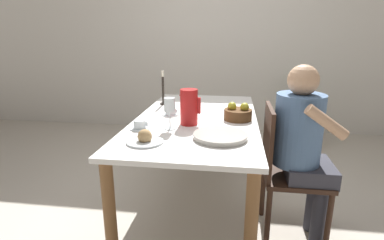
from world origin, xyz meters
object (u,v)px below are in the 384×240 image
object	(u,v)px
fruit_bowl	(238,113)
candlestick_tall	(163,92)
bread_plate	(145,139)
potted_plant	(304,115)
wine_glass_water	(170,106)
person_seated	(303,141)
serving_tray	(220,136)
red_pitcher	(189,107)
teacup_near_person	(140,125)
teacup_across	(171,112)
chair_person_side	(285,169)

from	to	relation	value
fruit_bowl	candlestick_tall	xyz separation A→B (m)	(-0.65, 0.41, 0.07)
bread_plate	potted_plant	world-z (taller)	bread_plate
wine_glass_water	candlestick_tall	bearing A→B (deg)	106.63
person_seated	serving_tray	xyz separation A→B (m)	(-0.52, -0.19, 0.07)
person_seated	fruit_bowl	xyz separation A→B (m)	(-0.41, 0.24, 0.10)
serving_tray	potted_plant	size ratio (longest dim) A/B	0.46
red_pitcher	fruit_bowl	size ratio (longest dim) A/B	1.21
potted_plant	candlestick_tall	bearing A→B (deg)	-141.89
serving_tray	fruit_bowl	xyz separation A→B (m)	(0.11, 0.43, 0.03)
teacup_near_person	candlestick_tall	xyz separation A→B (m)	(-0.01, 0.73, 0.09)
teacup_near_person	serving_tray	bearing A→B (deg)	-12.36
person_seated	wine_glass_water	size ratio (longest dim) A/B	5.65
teacup_near_person	bread_plate	distance (m)	0.27
wine_glass_water	serving_tray	bearing A→B (deg)	-22.43
candlestick_tall	red_pitcher	bearing A→B (deg)	-61.13
serving_tray	red_pitcher	bearing A→B (deg)	130.54
teacup_near_person	teacup_across	world-z (taller)	same
red_pitcher	person_seated	bearing A→B (deg)	-6.25
red_pitcher	teacup_near_person	size ratio (longest dim) A/B	1.79
serving_tray	bread_plate	xyz separation A→B (m)	(-0.42, -0.13, 0.01)
red_pitcher	wine_glass_water	distance (m)	0.17
teacup_near_person	potted_plant	bearing A→B (deg)	52.13
teacup_near_person	serving_tray	distance (m)	0.55
fruit_bowl	teacup_near_person	bearing A→B (deg)	-154.01
person_seated	potted_plant	world-z (taller)	person_seated
wine_glass_water	teacup_near_person	bearing A→B (deg)	-173.68
serving_tray	bread_plate	distance (m)	0.44
bread_plate	teacup_across	bearing A→B (deg)	88.16
chair_person_side	bread_plate	bearing A→B (deg)	-67.65
chair_person_side	serving_tray	world-z (taller)	chair_person_side
bread_plate	fruit_bowl	bearing A→B (deg)	46.60
red_pitcher	potted_plant	distance (m)	2.14
chair_person_side	fruit_bowl	bearing A→B (deg)	-122.78
red_pitcher	teacup_across	distance (m)	0.30
fruit_bowl	bread_plate	bearing A→B (deg)	-133.40
wine_glass_water	serving_tray	xyz separation A→B (m)	(0.34, -0.14, -0.14)
chair_person_side	person_seated	world-z (taller)	person_seated
potted_plant	fruit_bowl	bearing A→B (deg)	-117.74
teacup_across	bread_plate	distance (m)	0.62
fruit_bowl	potted_plant	world-z (taller)	fruit_bowl
serving_tray	candlestick_tall	xyz separation A→B (m)	(-0.55, 0.84, 0.10)
potted_plant	chair_person_side	bearing A→B (deg)	-105.75
bread_plate	potted_plant	size ratio (longest dim) A/B	0.30
person_seated	candlestick_tall	xyz separation A→B (m)	(-1.06, 0.66, 0.17)
wine_glass_water	teacup_across	xyz separation A→B (m)	(-0.07, 0.35, -0.13)
red_pitcher	teacup_near_person	xyz separation A→B (m)	(-0.30, -0.15, -0.10)
teacup_across	serving_tray	size ratio (longest dim) A/B	0.42
wine_glass_water	candlestick_tall	xyz separation A→B (m)	(-0.21, 0.70, -0.04)
fruit_bowl	candlestick_tall	distance (m)	0.77
wine_glass_water	bread_plate	xyz separation A→B (m)	(-0.09, -0.27, -0.13)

